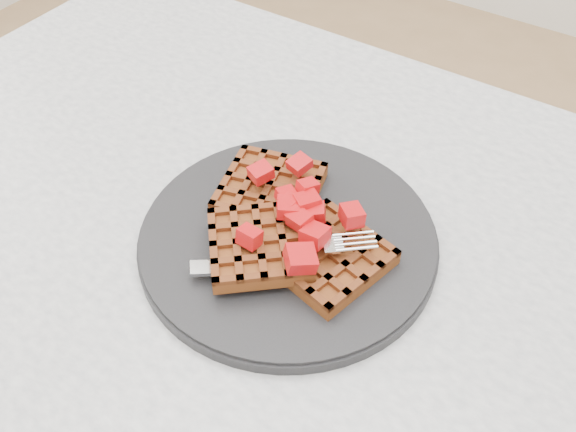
{
  "coord_description": "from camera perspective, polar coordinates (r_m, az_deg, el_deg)",
  "views": [
    {
      "loc": [
        0.18,
        -0.32,
        1.23
      ],
      "look_at": [
        -0.05,
        0.03,
        0.79
      ],
      "focal_mm": 40.0,
      "sensor_mm": 36.0,
      "label": 1
    }
  ],
  "objects": [
    {
      "name": "strawberry_pile",
      "position": [
        0.6,
        -0.0,
        0.94
      ],
      "size": [
        0.15,
        0.15,
        0.02
      ],
      "primitive_type": null,
      "color": "#AA0006",
      "rests_on": "waffles"
    },
    {
      "name": "table",
      "position": [
        0.7,
        1.97,
        -11.89
      ],
      "size": [
        1.2,
        0.8,
        0.75
      ],
      "color": "silver",
      "rests_on": "ground"
    },
    {
      "name": "plate",
      "position": [
        0.63,
        -0.0,
        -2.03
      ],
      "size": [
        0.29,
        0.29,
        0.02
      ],
      "primitive_type": "cylinder",
      "color": "black",
      "rests_on": "table"
    },
    {
      "name": "fork",
      "position": [
        0.59,
        0.8,
        -4.07
      ],
      "size": [
        0.15,
        0.14,
        0.02
      ],
      "primitive_type": null,
      "rotation": [
        0.0,
        0.0,
        -0.86
      ],
      "color": "silver",
      "rests_on": "plate"
    },
    {
      "name": "waffles",
      "position": [
        0.61,
        -0.18,
        -1.05
      ],
      "size": [
        0.21,
        0.2,
        0.03
      ],
      "color": "brown",
      "rests_on": "plate"
    }
  ]
}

